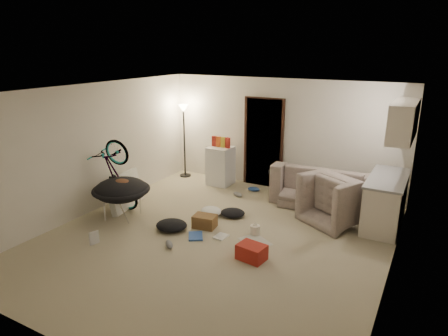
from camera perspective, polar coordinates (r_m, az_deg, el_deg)
The scene contains 37 objects.
floor at distance 6.94m, azimuth -1.32°, elevation -10.16°, with size 5.50×6.00×0.02m, color tan.
ceiling at distance 6.21m, azimuth -1.48°, elevation 11.03°, with size 5.50×6.00×0.02m, color white.
wall_back at distance 9.11m, azimuth 8.19°, elevation 4.73°, with size 5.50×0.02×2.50m, color silver.
wall_front at distance 4.32m, azimuth -22.21°, elevation -10.48°, with size 5.50×0.02×2.50m, color silver.
wall_left at distance 8.16m, azimuth -18.43°, elevation 2.59°, with size 0.02×6.00×2.50m, color silver.
wall_right at distance 5.67m, azimuth 23.56°, elevation -4.09°, with size 0.02×6.00×2.50m, color silver.
doorway at distance 9.26m, azimuth 5.72°, elevation 3.57°, with size 0.85×0.10×2.04m, color black.
door_trim at distance 9.24m, azimuth 5.65°, elevation 3.53°, with size 0.97×0.04×2.10m, color #321A11.
floor_lamp at distance 9.87m, azimuth -5.76°, elevation 6.10°, with size 0.28×0.28×1.81m.
kitchen_counter at distance 7.85m, azimuth 22.04°, elevation -4.55°, with size 0.60×1.50×0.88m, color silver.
counter_top at distance 7.70m, azimuth 22.41°, elevation -1.36°, with size 0.64×1.54×0.04m, color gray.
kitchen_uppers at distance 7.45m, azimuth 24.31°, elevation 6.19°, with size 0.38×1.40×0.65m, color silver.
sofa at distance 8.51m, azimuth 14.06°, elevation -3.12°, with size 2.08×0.81×0.61m, color #3E463D.
armchair at distance 7.81m, azimuth 16.36°, elevation -4.89°, with size 1.04×0.91×0.68m, color #3E463D.
bicycle at distance 8.18m, azimuth -14.92°, elevation -3.30°, with size 0.53×1.52×0.80m, color black.
book_asset at distance 7.06m, azimuth -18.60°, elevation -10.43°, with size 0.17×0.23×0.02m, color #A32118.
mini_fridge at distance 9.43m, azimuth -0.49°, elevation 0.34°, with size 0.53×0.53×0.91m, color white.
snack_box_0 at distance 9.37m, azimuth -1.41°, elevation 3.68°, with size 0.10×0.07×0.30m, color #A32118.
snack_box_1 at distance 9.32m, azimuth -0.77°, elevation 3.60°, with size 0.10×0.07×0.30m, color #D3541A.
snack_box_2 at distance 9.26m, azimuth -0.12°, elevation 3.52°, with size 0.10×0.07×0.30m, color gold.
snack_box_3 at distance 9.20m, azimuth 0.53°, elevation 3.44°, with size 0.10×0.07×0.30m, color #A32118.
saucer_chair at distance 7.83m, azimuth -14.42°, elevation -3.72°, with size 1.09×1.09×0.77m.
hoodie at distance 7.71m, azimuth -14.41°, elevation -2.38°, with size 0.48×0.40×0.22m, color #502C1B.
sofa_drape at distance 8.70m, azimuth 8.14°, elevation -0.69°, with size 0.56×0.46×0.28m, color black.
tv_box at distance 8.33m, azimuth -13.96°, elevation -3.24°, with size 0.13×1.05×0.69m, color silver.
drink_case_a at distance 7.31m, azimuth -2.77°, elevation -7.61°, with size 0.40×0.29×0.23m, color brown.
drink_case_b at distance 6.29m, azimuth 3.97°, elevation -11.90°, with size 0.42×0.31×0.24m, color #A32118.
juicer at distance 7.06m, azimuth 4.46°, elevation -8.71°, with size 0.17×0.17×0.24m.
newspaper at distance 6.86m, azimuth 4.45°, elevation -10.40°, with size 0.39×0.51×0.01m, color #B6B3A8.
book_blue at distance 7.00m, azimuth -4.08°, elevation -9.68°, with size 0.24×0.33×0.03m, color #2E55A9.
book_white at distance 6.98m, azimuth -0.44°, elevation -9.76°, with size 0.19×0.25×0.02m, color silver.
shoe_0 at distance 9.10m, azimuth 4.27°, elevation -3.02°, with size 0.28×0.11×0.10m, color #2E55A9.
shoe_1 at distance 8.77m, azimuth 2.00°, elevation -3.79°, with size 0.26×0.11×0.10m, color slate.
shoe_3 at distance 6.71m, azimuth -7.84°, elevation -10.75°, with size 0.26×0.11×0.10m, color slate.
clothes_lump_a at distance 7.27m, azimuth -7.51°, elevation -8.11°, with size 0.56×0.48×0.18m, color black.
clothes_lump_b at distance 7.76m, azimuth 1.26°, elevation -6.42°, with size 0.47×0.41×0.14m, color black.
clothes_lump_c at distance 7.85m, azimuth -1.83°, elevation -6.17°, with size 0.45×0.38×0.14m, color silver.
Camera 1 is at (3.11, -5.33, 3.15)m, focal length 32.00 mm.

